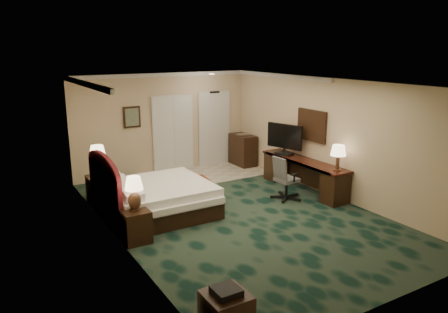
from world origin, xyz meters
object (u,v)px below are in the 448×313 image
bed_bench (203,191)px  desk_chair (287,178)px  nightstand_far (99,189)px  lamp_far (98,161)px  bed (159,199)px  desk (303,175)px  minibar (243,150)px  lamp_near (134,194)px  tv (285,139)px  nightstand_near (135,225)px

bed_bench → desk_chair: size_ratio=1.19×
nightstand_far → lamp_far: bearing=39.2°
bed → desk_chair: (2.84, -0.62, 0.18)m
desk → desk_chair: 0.80m
bed_bench → desk: bearing=-8.8°
bed → nightstand_far: 1.61m
desk_chair → minibar: bearing=71.6°
lamp_near → minibar: size_ratio=0.68×
nightstand_far → bed_bench: 2.32m
bed_bench → tv: size_ratio=1.21×
bed → lamp_near: 1.43m
lamp_far → nightstand_far: bearing=-140.8°
nightstand_near → tv: (4.39, 1.35, 0.84)m
lamp_far → tv: 4.49m
minibar → desk_chair: bearing=-104.2°
bed_bench → tv: bearing=7.6°
lamp_near → lamp_far: size_ratio=0.88×
desk → tv: bearing=94.7°
nightstand_far → lamp_near: (0.01, -2.36, 0.59)m
nightstand_far → minibar: (4.46, 0.99, 0.15)m
bed_bench → desk_chair: bearing=-23.0°
bed → tv: (3.52, 0.35, 0.81)m
nightstand_near → bed_bench: (2.07, 1.31, -0.09)m
nightstand_near → minibar: size_ratio=0.65×
nightstand_far → bed_bench: size_ratio=0.49×
bed → desk: bearing=-5.5°
lamp_far → bed_bench: 2.42m
nightstand_far → desk: desk is taller
tv → nightstand_far: bearing=149.7°
nightstand_near → nightstand_far: size_ratio=0.99×
nightstand_far → tv: size_ratio=0.60×
bed → minibar: 4.29m
bed_bench → desk_chair: 1.91m
bed → nightstand_near: (-0.87, -0.99, -0.03)m
lamp_near → bed_bench: lamp_near is taller
nightstand_near → lamp_far: (0.03, 2.37, 0.65)m
nightstand_far → desk_chair: 4.21m
lamp_far → desk: lamp_far is taller
desk → tv: (-0.06, 0.69, 0.76)m
bed → bed_bench: bearing=14.6°
nightstand_far → desk: bearing=-20.9°
desk → desk_chair: (-0.74, -0.28, 0.13)m
bed_bench → bed: bearing=-158.8°
nightstand_far → minibar: 4.57m
desk_chair → desk: bearing=16.6°
nightstand_near → nightstand_far: bearing=89.9°
nightstand_near → bed_bench: bearing=32.3°
desk_chair → minibar: (0.75, 2.96, -0.05)m
nightstand_near → tv: tv is taller
lamp_near → lamp_far: bearing=89.7°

